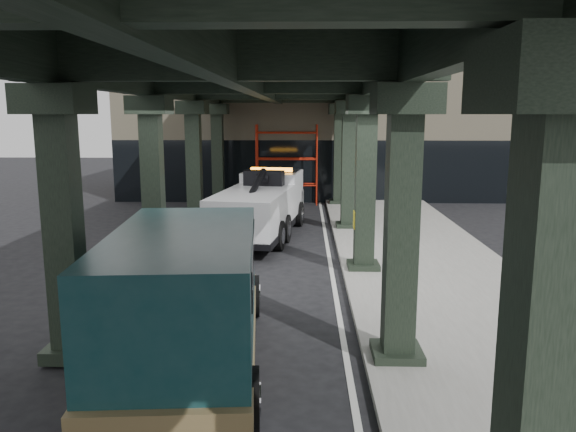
# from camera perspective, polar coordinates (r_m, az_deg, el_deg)

# --- Properties ---
(ground) EXTENTS (90.00, 90.00, 0.00)m
(ground) POSITION_cam_1_polar(r_m,az_deg,el_deg) (14.43, -1.97, -7.88)
(ground) COLOR black
(ground) RESTS_ON ground
(sidewalk) EXTENTS (5.00, 40.00, 0.15)m
(sidewalk) POSITION_cam_1_polar(r_m,az_deg,el_deg) (16.69, 14.16, -5.40)
(sidewalk) COLOR gray
(sidewalk) RESTS_ON ground
(lane_stripe) EXTENTS (0.12, 38.00, 0.01)m
(lane_stripe) POSITION_cam_1_polar(r_m,az_deg,el_deg) (16.33, 4.47, -5.71)
(lane_stripe) COLOR silver
(lane_stripe) RESTS_ON ground
(viaduct) EXTENTS (7.40, 32.00, 6.40)m
(viaduct) POSITION_cam_1_polar(r_m,az_deg,el_deg) (15.77, -3.12, 13.77)
(viaduct) COLOR black
(viaduct) RESTS_ON ground
(building) EXTENTS (22.00, 10.00, 8.00)m
(building) POSITION_cam_1_polar(r_m,az_deg,el_deg) (33.71, 3.62, 9.42)
(building) COLOR #C6B793
(building) RESTS_ON ground
(scaffolding) EXTENTS (3.08, 0.88, 4.00)m
(scaffolding) POSITION_cam_1_polar(r_m,az_deg,el_deg) (28.44, -0.12, 5.47)
(scaffolding) COLOR red
(scaffolding) RESTS_ON ground
(tow_truck) EXTENTS (3.20, 7.96, 2.54)m
(tow_truck) POSITION_cam_1_polar(r_m,az_deg,el_deg) (20.83, -2.62, 1.28)
(tow_truck) COLOR black
(tow_truck) RESTS_ON ground
(towed_van) EXTENTS (2.98, 6.52, 2.58)m
(towed_van) POSITION_cam_1_polar(r_m,az_deg,el_deg) (10.09, -10.23, -7.85)
(towed_van) COLOR #0F3438
(towed_van) RESTS_ON ground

